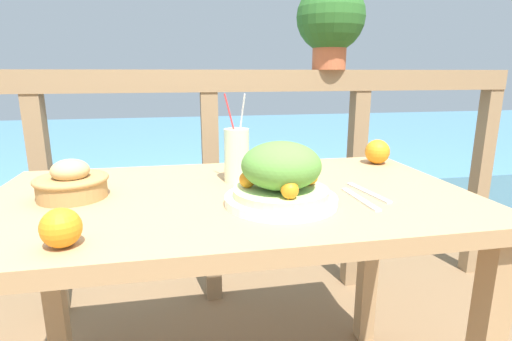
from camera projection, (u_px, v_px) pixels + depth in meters
patio_table at (233, 228)px, 1.07m from camera, size 1.24×0.71×0.73m
railing_fence at (210, 147)px, 1.72m from camera, size 2.80×0.08×1.04m
sea_backdrop at (192, 154)px, 4.23m from camera, size 12.00×4.00×0.37m
salad_plate at (281, 177)px, 0.94m from camera, size 0.27×0.27×0.15m
drink_glass at (237, 155)px, 1.13m from camera, size 0.07×0.07×0.25m
bread_basket at (72, 183)px, 0.99m from camera, size 0.18×0.18×0.10m
potted_plant at (331, 20)px, 1.69m from camera, size 0.29×0.29×0.36m
fork at (360, 199)px, 0.99m from camera, size 0.02×0.18×0.00m
knife at (368, 192)px, 1.04m from camera, size 0.04×0.18×0.00m
orange_near_basket at (377, 152)px, 1.37m from camera, size 0.08×0.08×0.08m
orange_near_glass at (61, 228)px, 0.71m from camera, size 0.07×0.07×0.07m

